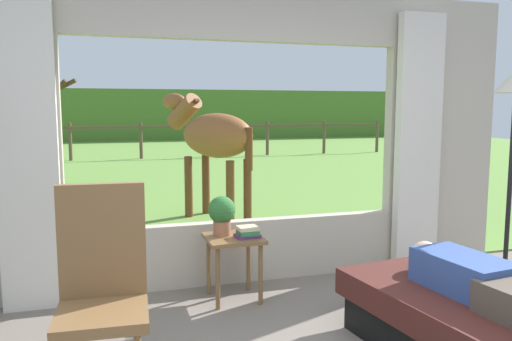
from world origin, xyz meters
TOP-DOWN VIEW (x-y plane):
  - back_wall_with_window at (0.00, 2.26)m, footprint 5.20×0.12m
  - curtain_panel_left at (-1.69, 2.12)m, footprint 0.44×0.10m
  - curtain_panel_right at (1.69, 2.12)m, footprint 0.44×0.10m
  - outdoor_pasture_lawn at (0.00, 13.16)m, footprint 36.00×21.68m
  - distant_hill_ridge at (0.00, 23.00)m, footprint 36.00×2.00m
  - recliner_sofa at (0.94, 0.38)m, footprint 1.10×1.80m
  - reclining_person at (0.94, 0.33)m, footprint 0.41×1.44m
  - rocking_chair at (-1.18, 0.84)m, footprint 0.51×0.71m
  - side_table at (-0.17, 1.85)m, footprint 0.44×0.44m
  - potted_plant at (-0.25, 1.91)m, footprint 0.22×0.22m
  - book_stack at (-0.07, 1.78)m, footprint 0.20×0.17m
  - horse at (0.30, 4.78)m, footprint 1.21×1.73m
  - pasture_tree at (-2.34, 8.83)m, footprint 1.42×0.87m
  - pasture_fence_line at (0.00, 13.59)m, footprint 16.10×0.10m

SIDE VIEW (x-z plane):
  - outdoor_pasture_lawn at x=0.00m, z-range 0.00..0.02m
  - recliner_sofa at x=0.94m, z-range 0.01..0.43m
  - side_table at x=-0.17m, z-range 0.17..0.69m
  - reclining_person at x=0.94m, z-range 0.41..0.63m
  - rocking_chair at x=-1.18m, z-range -0.01..1.11m
  - book_stack at x=-0.07m, z-range 0.52..0.61m
  - potted_plant at x=-0.25m, z-range 0.54..0.86m
  - pasture_fence_line at x=0.00m, z-range 0.19..1.29m
  - horse at x=0.30m, z-range 0.29..2.02m
  - curtain_panel_left at x=-1.69m, z-range 0.00..2.40m
  - curtain_panel_right at x=1.69m, z-range 0.00..2.40m
  - distant_hill_ridge at x=0.00m, z-range 0.00..2.40m
  - back_wall_with_window at x=0.00m, z-range -0.03..2.52m
  - pasture_tree at x=-2.34m, z-range -0.22..2.89m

